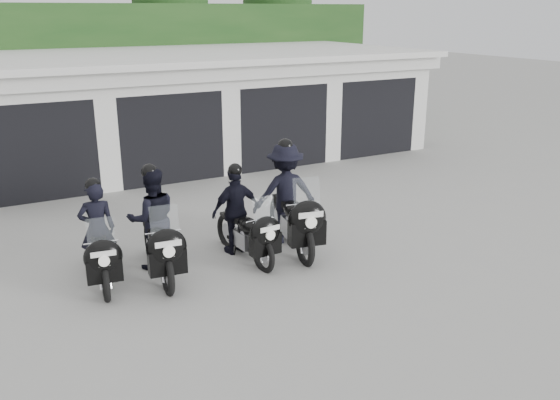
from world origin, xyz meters
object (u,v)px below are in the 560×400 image
police_bike_a (99,242)px  police_bike_b (155,227)px  police_bike_d (288,200)px  police_bike_c (241,217)px

police_bike_a → police_bike_b: size_ratio=0.91×
police_bike_a → police_bike_b: bearing=3.3°
police_bike_a → police_bike_d: bearing=6.8°
police_bike_c → police_bike_a: bearing=172.8°
police_bike_a → police_bike_b: police_bike_b is taller
police_bike_c → police_bike_d: (0.97, 0.06, 0.14)m
police_bike_a → police_bike_c: bearing=4.8°
police_bike_b → police_bike_c: police_bike_b is taller
police_bike_a → police_bike_c: 2.37m
police_bike_a → police_bike_c: size_ratio=1.00×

